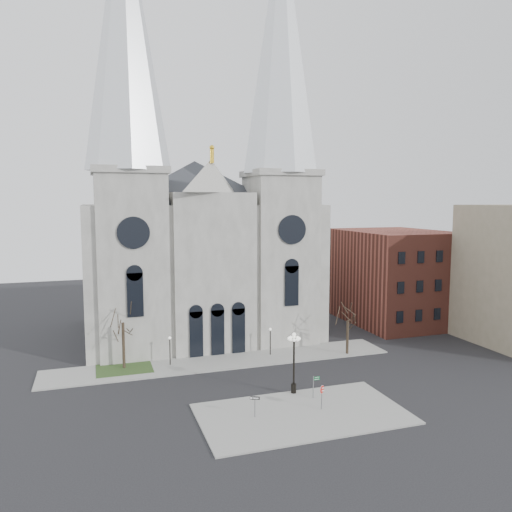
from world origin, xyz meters
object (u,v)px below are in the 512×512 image
object	(u,v)px
stop_sign	(322,392)
globe_lamp	(294,355)
one_way_sign	(255,402)
street_name_sign	(314,385)

from	to	relation	value
stop_sign	globe_lamp	size ratio (longest dim) A/B	0.37
one_way_sign	street_name_sign	distance (m)	6.98
stop_sign	one_way_sign	world-z (taller)	stop_sign
globe_lamp	one_way_sign	world-z (taller)	globe_lamp
stop_sign	one_way_sign	size ratio (longest dim) A/B	1.16
stop_sign	street_name_sign	distance (m)	2.67
stop_sign	street_name_sign	world-z (taller)	stop_sign
globe_lamp	one_way_sign	xyz separation A→B (m)	(-5.22, -3.94, -2.41)
globe_lamp	one_way_sign	size ratio (longest dim) A/B	3.10
one_way_sign	stop_sign	bearing A→B (deg)	19.36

